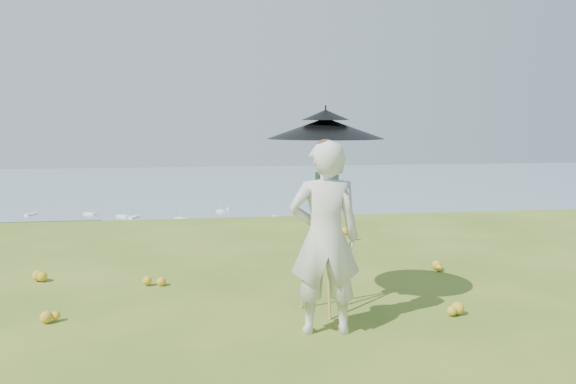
{
  "coord_description": "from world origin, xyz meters",
  "views": [
    {
      "loc": [
        -1.86,
        -4.85,
        2.0
      ],
      "look_at": [
        -0.65,
        3.24,
        0.99
      ],
      "focal_mm": 35.0,
      "sensor_mm": 36.0,
      "label": 1
    }
  ],
  "objects": [
    {
      "name": "slope_trees",
      "position": [
        0.0,
        35.0,
        -15.0
      ],
      "size": [
        110.0,
        50.0,
        6.0
      ],
      "primitive_type": null,
      "color": "#1E4314",
      "rests_on": "forest_slope"
    },
    {
      "name": "moored_boats",
      "position": [
        -12.5,
        161.0,
        -33.65
      ],
      "size": [
        140.0,
        140.0,
        0.7
      ],
      "primitive_type": null,
      "color": "white",
      "rests_on": "bay_water"
    },
    {
      "name": "shoreline_tier",
      "position": [
        0.0,
        75.0,
        -36.0
      ],
      "size": [
        170.0,
        28.0,
        8.0
      ],
      "primitive_type": "cube",
      "color": "#6E6558",
      "rests_on": "bay_water"
    },
    {
      "name": "wildflowers",
      "position": [
        0.0,
        0.25,
        0.06
      ],
      "size": [
        10.0,
        10.5,
        0.12
      ],
      "primitive_type": null,
      "color": "gold",
      "rests_on": "ground"
    },
    {
      "name": "sun_umbrella",
      "position": [
        -0.61,
        0.87,
        1.71
      ],
      "size": [
        1.34,
        1.34,
        0.95
      ],
      "primitive_type": null,
      "rotation": [
        0.0,
        0.0,
        -0.11
      ],
      "color": "black",
      "rests_on": "field_easel"
    },
    {
      "name": "harbor_town",
      "position": [
        0.0,
        75.0,
        -29.5
      ],
      "size": [
        110.0,
        22.0,
        5.0
      ],
      "primitive_type": null,
      "color": "silver",
      "rests_on": "shoreline_tier"
    },
    {
      "name": "painter_cap",
      "position": [
        -0.75,
        0.24,
        1.79
      ],
      "size": [
        0.24,
        0.28,
        0.1
      ],
      "primitive_type": null,
      "rotation": [
        0.0,
        0.0,
        -0.08
      ],
      "color": "#D9777C",
      "rests_on": "painter"
    },
    {
      "name": "painter",
      "position": [
        -0.75,
        0.24,
        0.92
      ],
      "size": [
        0.71,
        0.49,
        1.85
      ],
      "primitive_type": "imported",
      "rotation": [
        0.0,
        0.0,
        3.06
      ],
      "color": "silver",
      "rests_on": "ground"
    },
    {
      "name": "field_easel",
      "position": [
        -0.61,
        0.84,
        0.75
      ],
      "size": [
        0.59,
        0.59,
        1.5
      ],
      "primitive_type": null,
      "rotation": [
        0.0,
        0.0,
        0.03
      ],
      "color": "#A77246",
      "rests_on": "ground"
    },
    {
      "name": "ground",
      "position": [
        0.0,
        0.0,
        0.0
      ],
      "size": [
        14.0,
        14.0,
        0.0
      ],
      "primitive_type": "plane",
      "color": "#496D1F",
      "rests_on": "ground"
    },
    {
      "name": "bay_water",
      "position": [
        0.0,
        240.0,
        -34.0
      ],
      "size": [
        700.0,
        700.0,
        0.0
      ],
      "primitive_type": "plane",
      "color": "#7492A6",
      "rests_on": "ground"
    }
  ]
}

